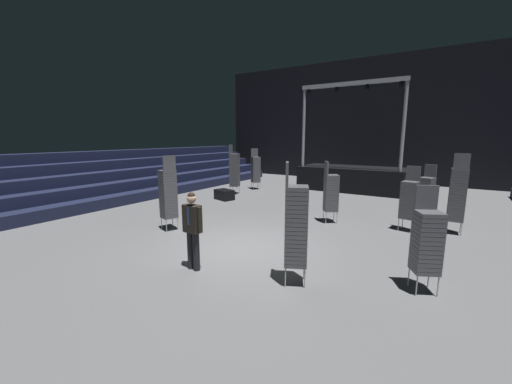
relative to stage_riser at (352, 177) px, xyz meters
The scene contains 15 objects.
ground_plane 10.78m from the stage_riser, 90.00° to the right, with size 22.00×30.00×0.10m, color slate.
arena_end_wall 5.36m from the stage_riser, 90.00° to the left, with size 22.00×0.30×8.00m, color black.
bleacher_bank_left 13.36m from the stage_riser, 133.10° to the right, with size 3.75×24.00×2.25m.
stage_riser is the anchor object (origin of this frame).
man_with_tie 12.48m from the stage_riser, 90.57° to the right, with size 0.57×0.26×1.77m.
chair_stack_front_left 7.91m from the stage_riser, 52.30° to the right, with size 0.46×0.46×2.48m.
chair_stack_front_right 12.06m from the stage_riser, 80.05° to the right, with size 0.59×0.59×2.48m.
chair_stack_mid_left 6.63m from the stage_riser, 137.57° to the right, with size 0.54×0.54×2.56m.
chair_stack_mid_right 6.05m from the stage_riser, 49.59° to the right, with size 0.56×0.56×1.96m.
chair_stack_mid_centre 11.67m from the stage_riser, 68.31° to the right, with size 0.59×0.59×2.05m.
chair_stack_rear_left 5.43m from the stage_riser, 150.75° to the right, with size 0.62×0.62×2.31m.
chair_stack_rear_right 11.09m from the stage_riser, 105.10° to the right, with size 0.56×0.56×2.39m.
chair_stack_rear_centre 7.17m from the stage_riser, 80.62° to the right, with size 0.61×0.61×2.14m.
chair_stack_aisle_left 7.60m from the stage_riser, 61.92° to the right, with size 0.51×0.51×2.05m.
equipment_road_case 7.42m from the stage_riser, 126.36° to the right, with size 0.90×0.60×0.48m, color black.
Camera 1 is at (4.53, -6.44, 2.94)m, focal length 21.39 mm.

